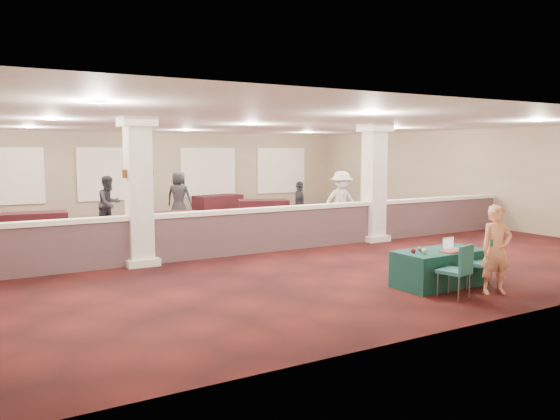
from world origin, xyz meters
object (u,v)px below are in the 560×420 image
near_table (440,268)px  far_table_front_left (89,237)px  woman (496,250)px  far_table_back_center (218,205)px  far_table_front_center (167,225)px  attendee_b (341,202)px  attendee_a (109,204)px  attendee_d (179,197)px  attendee_c (299,205)px  conf_chair_side (459,267)px  far_table_back_left (35,225)px  far_table_front_right (380,212)px  conf_chair_main (489,259)px  far_table_back_right (263,210)px

near_table → far_table_front_left: 8.30m
woman → far_table_back_center: 13.51m
far_table_front_center → attendee_b: (4.83, -1.73, 0.57)m
attendee_a → attendee_d: bearing=-9.1°
far_table_back_center → attendee_c: bearing=-82.5°
far_table_front_center → attendee_d: attendee_d is taller
conf_chair_side → attendee_c: bearing=61.1°
conf_chair_side → far_table_back_center: bearing=68.9°
far_table_front_center → attendee_a: attendee_a is taller
near_table → far_table_front_center: bearing=107.2°
far_table_back_left → attendee_d: size_ratio=0.99×
far_table_front_right → attendee_c: bearing=176.1°
far_table_back_center → conf_chair_main: bearing=-92.3°
conf_chair_main → far_table_front_center: size_ratio=0.53×
attendee_c → woman: bearing=-154.4°
far_table_front_left → near_table: bearing=-53.1°
far_table_back_center → attendee_a: bearing=-152.1°
attendee_b → attendee_d: bearing=135.2°
conf_chair_main → attendee_b: bearing=58.0°
attendee_b → far_table_front_center: bearing=170.9°
far_table_front_center → far_table_back_left: 3.87m
conf_chair_side → far_table_front_right: conf_chair_side is taller
far_table_back_left → far_table_back_right: (7.58, 0.21, 0.00)m
far_table_back_left → attendee_d: attendee_d is taller
attendee_b → conf_chair_side: bearing=-100.0°
near_table → far_table_front_right: far_table_front_right is taller
woman → attendee_d: (-1.57, 11.87, 0.11)m
near_table → attendee_d: (-1.17, 10.96, 0.56)m
near_table → far_table_front_center: size_ratio=0.95×
far_table_back_center → attendee_b: bearing=-79.5°
far_table_front_left → conf_chair_main: bearing=-53.5°
attendee_b → woman: bearing=-93.8°
woman → attendee_c: (1.25, 8.49, -0.02)m
conf_chair_side → attendee_c: size_ratio=0.61×
far_table_back_center → attendee_a: size_ratio=1.07×
near_table → far_table_back_center: 12.62m
far_table_front_left → far_table_back_left: far_table_front_left is taller
far_table_front_center → attendee_d: size_ratio=1.02×
conf_chair_side → far_table_back_left: size_ratio=0.52×
woman → far_table_front_left: bearing=145.6°
far_table_back_left → conf_chair_main: bearing=-59.2°
conf_chair_main → woman: woman is taller
woman → far_table_front_center: bearing=129.2°
attendee_b → far_table_front_right: bearing=37.1°
attendee_d → near_table: bearing=136.6°
far_table_back_center → attendee_a: attendee_a is taller
far_table_back_right → far_table_back_center: bearing=106.0°
far_table_back_left → far_table_back_right: 7.58m
far_table_front_center → far_table_back_center: bearing=52.8°
far_table_front_right → far_table_back_left: (-10.66, 2.55, -0.00)m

